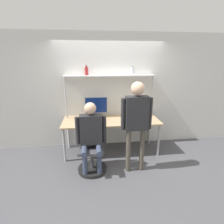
{
  "coord_description": "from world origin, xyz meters",
  "views": [
    {
      "loc": [
        -0.42,
        -3.31,
        2.1
      ],
      "look_at": [
        -0.04,
        -0.12,
        1.13
      ],
      "focal_mm": 28.0,
      "sensor_mm": 36.0,
      "label": 1
    }
  ],
  "objects_px": {
    "office_chair": "(92,156)",
    "bottle_red": "(86,71)",
    "person_standing": "(137,116)",
    "bottle_clear": "(132,71)",
    "cell_phone": "(104,123)",
    "monitor": "(96,106)",
    "laptop": "(93,121)",
    "person_seated": "(91,132)"
  },
  "relations": [
    {
      "from": "laptop",
      "to": "person_standing",
      "type": "distance_m",
      "value": 1.04
    },
    {
      "from": "cell_phone",
      "to": "person_seated",
      "type": "distance_m",
      "value": 0.59
    },
    {
      "from": "laptop",
      "to": "bottle_red",
      "type": "bearing_deg",
      "value": 103.93
    },
    {
      "from": "office_chair",
      "to": "cell_phone",
      "type": "bearing_deg",
      "value": 60.4
    },
    {
      "from": "person_seated",
      "to": "bottle_clear",
      "type": "relative_size",
      "value": 7.35
    },
    {
      "from": "person_seated",
      "to": "bottle_clear",
      "type": "distance_m",
      "value": 1.74
    },
    {
      "from": "laptop",
      "to": "cell_phone",
      "type": "distance_m",
      "value": 0.23
    },
    {
      "from": "bottle_clear",
      "to": "cell_phone",
      "type": "bearing_deg",
      "value": -145.55
    },
    {
      "from": "monitor",
      "to": "laptop",
      "type": "bearing_deg",
      "value": -100.78
    },
    {
      "from": "person_seated",
      "to": "person_standing",
      "type": "xyz_separation_m",
      "value": [
        0.82,
        -0.08,
        0.31
      ]
    },
    {
      "from": "person_standing",
      "to": "office_chair",
      "type": "bearing_deg",
      "value": 171.39
    },
    {
      "from": "cell_phone",
      "to": "office_chair",
      "type": "bearing_deg",
      "value": -119.6
    },
    {
      "from": "monitor",
      "to": "bottle_clear",
      "type": "height_order",
      "value": "bottle_clear"
    },
    {
      "from": "bottle_red",
      "to": "office_chair",
      "type": "bearing_deg",
      "value": -85.94
    },
    {
      "from": "office_chair",
      "to": "person_seated",
      "type": "xyz_separation_m",
      "value": [
        -0.0,
        -0.05,
        0.52
      ]
    },
    {
      "from": "office_chair",
      "to": "bottle_red",
      "type": "xyz_separation_m",
      "value": [
        -0.07,
        0.96,
        1.56
      ]
    },
    {
      "from": "laptop",
      "to": "bottle_red",
      "type": "height_order",
      "value": "bottle_red"
    },
    {
      "from": "cell_phone",
      "to": "bottle_clear",
      "type": "relative_size",
      "value": 0.8
    },
    {
      "from": "person_seated",
      "to": "bottle_red",
      "type": "bearing_deg",
      "value": 93.63
    },
    {
      "from": "monitor",
      "to": "bottle_red",
      "type": "height_order",
      "value": "bottle_red"
    },
    {
      "from": "person_standing",
      "to": "bottle_clear",
      "type": "height_order",
      "value": "bottle_clear"
    },
    {
      "from": "cell_phone",
      "to": "person_standing",
      "type": "bearing_deg",
      "value": -47.59
    },
    {
      "from": "cell_phone",
      "to": "monitor",
      "type": "bearing_deg",
      "value": 108.02
    },
    {
      "from": "office_chair",
      "to": "monitor",
      "type": "bearing_deg",
      "value": 82.32
    },
    {
      "from": "cell_phone",
      "to": "person_seated",
      "type": "xyz_separation_m",
      "value": [
        -0.28,
        -0.53,
        0.03
      ]
    },
    {
      "from": "laptop",
      "to": "bottle_red",
      "type": "distance_m",
      "value": 1.12
    },
    {
      "from": "person_seated",
      "to": "bottle_red",
      "type": "distance_m",
      "value": 1.45
    },
    {
      "from": "cell_phone",
      "to": "person_standing",
      "type": "height_order",
      "value": "person_standing"
    },
    {
      "from": "laptop",
      "to": "person_seated",
      "type": "bearing_deg",
      "value": -95.04
    },
    {
      "from": "bottle_red",
      "to": "person_standing",
      "type": "bearing_deg",
      "value": -50.59
    },
    {
      "from": "office_chair",
      "to": "laptop",
      "type": "bearing_deg",
      "value": 84.96
    },
    {
      "from": "monitor",
      "to": "cell_phone",
      "type": "height_order",
      "value": "monitor"
    },
    {
      "from": "monitor",
      "to": "person_seated",
      "type": "xyz_separation_m",
      "value": [
        -0.13,
        -0.97,
        -0.24
      ]
    },
    {
      "from": "monitor",
      "to": "bottle_clear",
      "type": "relative_size",
      "value": 2.8
    },
    {
      "from": "laptop",
      "to": "bottle_clear",
      "type": "bearing_deg",
      "value": 26.08
    },
    {
      "from": "bottle_red",
      "to": "bottle_clear",
      "type": "relative_size",
      "value": 1.14
    },
    {
      "from": "cell_phone",
      "to": "office_chair",
      "type": "relative_size",
      "value": 0.16
    },
    {
      "from": "person_standing",
      "to": "bottle_red",
      "type": "distance_m",
      "value": 1.58
    },
    {
      "from": "bottle_clear",
      "to": "monitor",
      "type": "bearing_deg",
      "value": -177.93
    },
    {
      "from": "person_seated",
      "to": "bottle_clear",
      "type": "xyz_separation_m",
      "value": [
        0.97,
        1.01,
        1.03
      ]
    },
    {
      "from": "cell_phone",
      "to": "office_chair",
      "type": "xyz_separation_m",
      "value": [
        -0.27,
        -0.48,
        -0.49
      ]
    },
    {
      "from": "office_chair",
      "to": "person_standing",
      "type": "distance_m",
      "value": 1.17
    }
  ]
}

